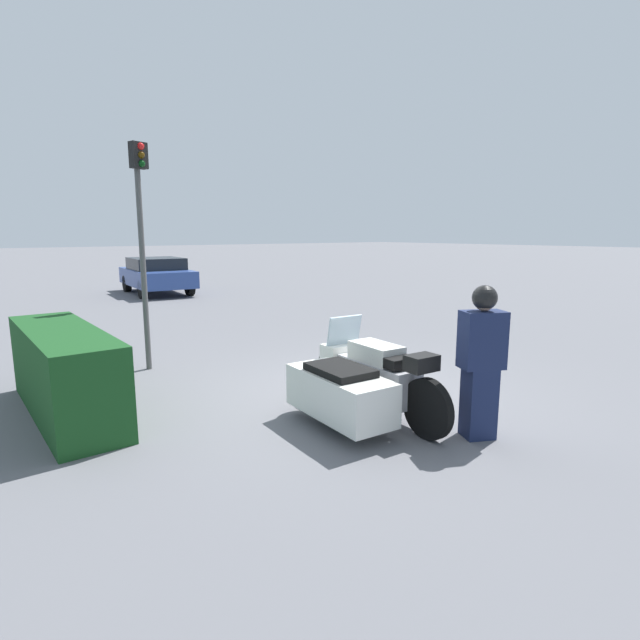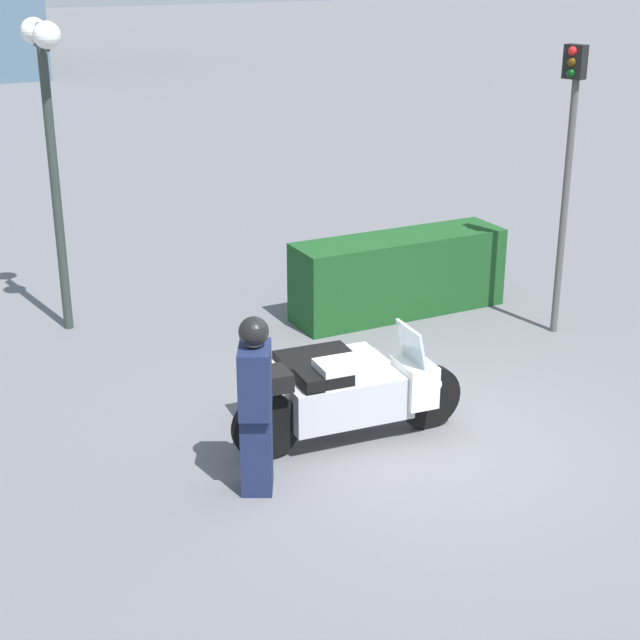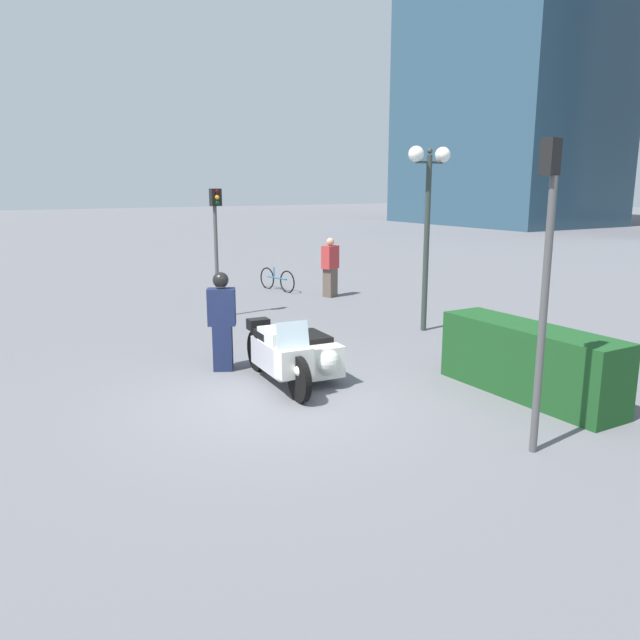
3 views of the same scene
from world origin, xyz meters
name	(u,v)px [view 1 (image 1 of 3)]	position (x,y,z in m)	size (l,w,h in m)	color
ground_plane	(356,395)	(0.00, 0.00, 0.00)	(160.00, 160.00, 0.00)	slate
police_motorcycle	(352,382)	(-0.66, 0.66, 0.47)	(2.49, 1.33, 1.17)	black
officer_rider	(481,359)	(-1.93, -0.10, 0.90)	(0.46, 0.54, 1.71)	#192347
hedge_bush_curbside	(65,372)	(1.69, 3.37, 0.54)	(2.99, 0.79, 1.09)	#19471E
traffic_light_near	(142,225)	(3.13, 1.83, 2.38)	(0.23, 0.29, 3.65)	#4C4C4C
parked_car_background	(157,274)	(13.41, -2.05, 0.72)	(4.17, 2.23, 1.33)	#2D478C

